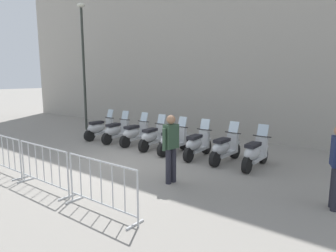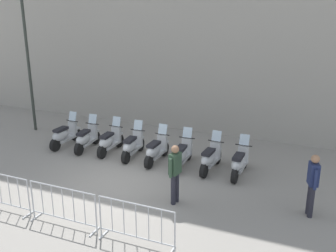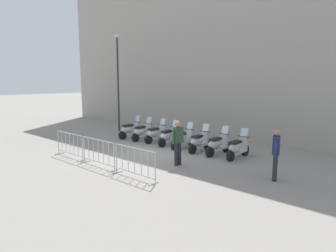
# 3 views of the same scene
# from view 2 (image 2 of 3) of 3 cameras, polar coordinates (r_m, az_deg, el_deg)

# --- Properties ---
(ground_plane) EXTENTS (120.00, 120.00, 0.00)m
(ground_plane) POSITION_cam_2_polar(r_m,az_deg,el_deg) (12.72, -7.47, -8.07)
(ground_plane) COLOR gray
(motorcycle_0) EXTENTS (0.56, 1.72, 1.24)m
(motorcycle_0) POSITION_cam_2_polar(r_m,az_deg,el_deg) (15.88, -14.47, -1.26)
(motorcycle_0) COLOR black
(motorcycle_0) RESTS_ON ground
(motorcycle_1) EXTENTS (0.64, 1.72, 1.24)m
(motorcycle_1) POSITION_cam_2_polar(r_m,az_deg,el_deg) (15.34, -11.51, -1.74)
(motorcycle_1) COLOR black
(motorcycle_1) RESTS_ON ground
(motorcycle_2) EXTENTS (0.57, 1.73, 1.24)m
(motorcycle_2) POSITION_cam_2_polar(r_m,az_deg,el_deg) (14.90, -8.29, -2.17)
(motorcycle_2) COLOR black
(motorcycle_2) RESTS_ON ground
(motorcycle_3) EXTENTS (0.62, 1.72, 1.24)m
(motorcycle_3) POSITION_cam_2_polar(r_m,az_deg,el_deg) (14.38, -5.10, -2.80)
(motorcycle_3) COLOR black
(motorcycle_3) RESTS_ON ground
(motorcycle_4) EXTENTS (0.56, 1.73, 1.24)m
(motorcycle_4) POSITION_cam_2_polar(r_m,az_deg,el_deg) (13.92, -1.73, -3.47)
(motorcycle_4) COLOR black
(motorcycle_4) RESTS_ON ground
(motorcycle_5) EXTENTS (0.62, 1.72, 1.24)m
(motorcycle_5) POSITION_cam_2_polar(r_m,az_deg,el_deg) (13.57, 2.03, -4.06)
(motorcycle_5) COLOR black
(motorcycle_5) RESTS_ON ground
(motorcycle_6) EXTENTS (0.56, 1.72, 1.24)m
(motorcycle_6) POSITION_cam_2_polar(r_m,az_deg,el_deg) (13.34, 5.98, -4.57)
(motorcycle_6) COLOR black
(motorcycle_6) RESTS_ON ground
(motorcycle_7) EXTENTS (0.56, 1.73, 1.24)m
(motorcycle_7) POSITION_cam_2_polar(r_m,az_deg,el_deg) (13.11, 10.06, -5.18)
(motorcycle_7) COLOR black
(motorcycle_7) RESTS_ON ground
(barrier_segment_0) EXTENTS (1.97, 0.60, 1.07)m
(barrier_segment_0) POSITION_cam_2_polar(r_m,az_deg,el_deg) (11.91, -22.64, -8.56)
(barrier_segment_0) COLOR #B2B5B7
(barrier_segment_0) RESTS_ON ground
(barrier_segment_1) EXTENTS (1.97, 0.60, 1.07)m
(barrier_segment_1) POSITION_cam_2_polar(r_m,az_deg,el_deg) (10.63, -14.63, -10.99)
(barrier_segment_1) COLOR #B2B5B7
(barrier_segment_1) RESTS_ON ground
(barrier_segment_2) EXTENTS (1.97, 0.60, 1.07)m
(barrier_segment_2) POSITION_cam_2_polar(r_m,az_deg,el_deg) (9.64, -4.53, -13.69)
(barrier_segment_2) COLOR #B2B5B7
(barrier_segment_2) RESTS_ON ground
(street_lamp) EXTENTS (0.36, 0.36, 6.08)m
(street_lamp) POSITION_cam_2_polar(r_m,az_deg,el_deg) (17.54, -19.41, 10.85)
(street_lamp) COLOR #2D332D
(street_lamp) RESTS_ON ground
(officer_near_row_end) EXTENTS (0.35, 0.51, 1.73)m
(officer_near_row_end) POSITION_cam_2_polar(r_m,az_deg,el_deg) (11.15, 19.79, -7.43)
(officer_near_row_end) COLOR #23232D
(officer_near_row_end) RESTS_ON ground
(officer_mid_plaza) EXTENTS (0.24, 0.55, 1.73)m
(officer_mid_plaza) POSITION_cam_2_polar(r_m,az_deg,el_deg) (11.11, 1.00, -6.36)
(officer_mid_plaza) COLOR #23232D
(officer_mid_plaza) RESTS_ON ground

